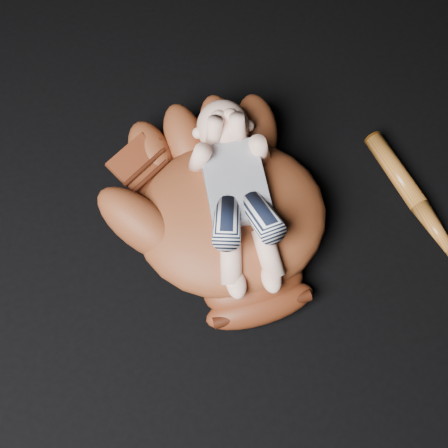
% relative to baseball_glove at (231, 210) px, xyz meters
% --- Properties ---
extents(baseball_glove, '(0.49, 0.56, 0.17)m').
position_rel_baseball_glove_xyz_m(baseball_glove, '(0.00, 0.00, 0.00)').
color(baseball_glove, '#5E2814').
rests_on(baseball_glove, ground).
extents(newborn_baby, '(0.21, 0.41, 0.16)m').
position_rel_baseball_glove_xyz_m(newborn_baby, '(0.01, -0.00, 0.06)').
color(newborn_baby, '#EDB299').
rests_on(newborn_baby, baseball_glove).
extents(baseball_bat, '(0.11, 0.42, 0.04)m').
position_rel_baseball_glove_xyz_m(baseball_bat, '(0.39, -0.07, -0.06)').
color(baseball_bat, '#A15B1F').
rests_on(baseball_bat, ground).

